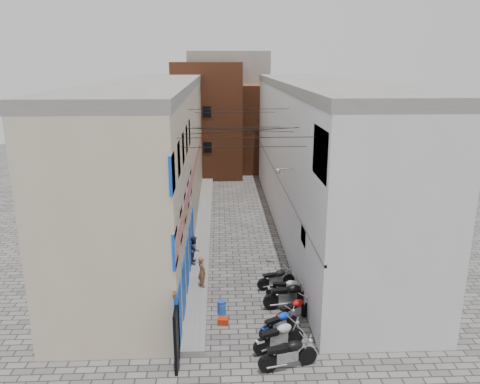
{
  "coord_description": "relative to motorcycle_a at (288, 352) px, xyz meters",
  "views": [
    {
      "loc": [
        -1.0,
        -14.37,
        10.12
      ],
      "look_at": [
        0.13,
        10.87,
        3.0
      ],
      "focal_mm": 35.0,
      "sensor_mm": 36.0,
      "label": 1
    }
  ],
  "objects": [
    {
      "name": "motorcycle_d",
      "position": [
        0.66,
        2.95,
        -0.07
      ],
      "size": [
        1.91,
        1.52,
        1.09
      ],
      "primitive_type": null,
      "rotation": [
        0.0,
        0.0,
        -1.0
      ],
      "color": "#A90C0C",
      "rests_on": "ground"
    },
    {
      "name": "person_a",
      "position": [
        -3.09,
        5.68,
        0.36
      ],
      "size": [
        0.56,
        0.63,
        1.44
      ],
      "primitive_type": "imported",
      "rotation": [
        0.0,
        0.0,
        2.08
      ],
      "color": "#996137",
      "rests_on": "plinth"
    },
    {
      "name": "building_far_brick_right",
      "position": [
        1.76,
        30.73,
        3.39
      ],
      "size": [
        5.0,
        6.0,
        8.0
      ],
      "primitive_type": "cube",
      "color": "brown",
      "rests_on": "ground"
    },
    {
      "name": "red_crate",
      "position": [
        -2.18,
        2.87,
        -0.48
      ],
      "size": [
        0.45,
        0.36,
        0.26
      ],
      "primitive_type": "cube",
      "rotation": [
        0.0,
        0.0,
        -0.11
      ],
      "color": "red",
      "rests_on": "ground"
    },
    {
      "name": "motorcycle_e",
      "position": [
        0.6,
        4.05,
        0.02
      ],
      "size": [
        2.26,
        1.01,
        1.26
      ],
      "primitive_type": null,
      "rotation": [
        0.0,
        0.0,
        -1.42
      ],
      "color": "black",
      "rests_on": "ground"
    },
    {
      "name": "building_left",
      "position": [
        -6.22,
        13.68,
        3.89
      ],
      "size": [
        5.1,
        27.0,
        9.0
      ],
      "color": "#BEAA8F",
      "rests_on": "ground"
    },
    {
      "name": "water_jug_near",
      "position": [
        -2.2,
        3.6,
        -0.38
      ],
      "size": [
        0.37,
        0.37,
        0.45
      ],
      "primitive_type": "cylinder",
      "rotation": [
        0.0,
        0.0,
        -0.33
      ],
      "color": "blue",
      "rests_on": "ground"
    },
    {
      "name": "building_far_concrete",
      "position": [
        -1.24,
        34.73,
        4.89
      ],
      "size": [
        8.0,
        5.0,
        11.0
      ],
      "primitive_type": "cube",
      "color": "slate",
      "rests_on": "ground"
    },
    {
      "name": "ground",
      "position": [
        -1.24,
        0.73,
        -0.61
      ],
      "size": [
        90.0,
        90.0,
        0.0
      ],
      "primitive_type": "plane",
      "color": "#54524F",
      "rests_on": "ground"
    },
    {
      "name": "building_far_brick_left",
      "position": [
        -3.24,
        28.73,
        4.39
      ],
      "size": [
        6.0,
        6.0,
        10.0
      ],
      "primitive_type": "cube",
      "color": "brown",
      "rests_on": "ground"
    },
    {
      "name": "plinth",
      "position": [
        -3.29,
        13.73,
        -0.49
      ],
      "size": [
        0.9,
        26.0,
        0.25
      ],
      "primitive_type": "cube",
      "color": "slate",
      "rests_on": "ground"
    },
    {
      "name": "water_jug_far",
      "position": [
        -2.22,
        3.69,
        -0.33
      ],
      "size": [
        0.4,
        0.4,
        0.56
      ],
      "primitive_type": "cylinder",
      "rotation": [
        0.0,
        0.0,
        0.11
      ],
      "color": "#243AB4",
      "rests_on": "ground"
    },
    {
      "name": "building_right",
      "position": [
        3.76,
        13.72,
        3.89
      ],
      "size": [
        5.94,
        26.0,
        9.0
      ],
      "color": "silver",
      "rests_on": "ground"
    },
    {
      "name": "overhead_wires",
      "position": [
        -1.24,
        8.37,
        6.51
      ],
      "size": [
        5.8,
        13.02,
        1.32
      ],
      "color": "black",
      "rests_on": "ground"
    },
    {
      "name": "motorcycle_b",
      "position": [
        -0.17,
        1.08,
        -0.02
      ],
      "size": [
        2.14,
        1.42,
        1.19
      ],
      "primitive_type": null,
      "rotation": [
        0.0,
        0.0,
        -1.16
      ],
      "color": "#B7B8BC",
      "rests_on": "ground"
    },
    {
      "name": "motorcycle_g",
      "position": [
        0.3,
        5.83,
        -0.08
      ],
      "size": [
        1.93,
        1.08,
        1.06
      ],
      "primitive_type": null,
      "rotation": [
        0.0,
        0.0,
        -1.28
      ],
      "color": "black",
      "rests_on": "ground"
    },
    {
      "name": "motorcycle_f",
      "position": [
        0.66,
        4.81,
        -0.07
      ],
      "size": [
        1.89,
        0.69,
        1.08
      ],
      "primitive_type": null,
      "rotation": [
        0.0,
        0.0,
        -1.63
      ],
      "color": "silver",
      "rests_on": "ground"
    },
    {
      "name": "motorcycle_c",
      "position": [
        -0.04,
        2.05,
        -0.08
      ],
      "size": [
        1.86,
        1.44,
        1.06
      ],
      "primitive_type": null,
      "rotation": [
        0.0,
        0.0,
        -1.03
      ],
      "color": "#0C32BB",
      "rests_on": "ground"
    },
    {
      "name": "far_shopfront",
      "position": [
        -1.24,
        25.93,
        0.59
      ],
      "size": [
        2.0,
        0.3,
        2.4
      ],
      "primitive_type": "cube",
      "color": "black",
      "rests_on": "ground"
    },
    {
      "name": "motorcycle_a",
      "position": [
        0.0,
        0.0,
        0.0
      ],
      "size": [
        2.21,
        1.15,
        1.22
      ],
      "primitive_type": null,
      "rotation": [
        0.0,
        0.0,
        -1.33
      ],
      "color": "black",
      "rests_on": "ground"
    },
    {
      "name": "person_b",
      "position": [
        -3.55,
        8.29,
        0.34
      ],
      "size": [
        0.58,
        0.72,
        1.41
      ],
      "primitive_type": "imported",
      "rotation": [
        0.0,
        0.0,
        1.5
      ],
      "color": "#34364E",
      "rests_on": "plinth"
    }
  ]
}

